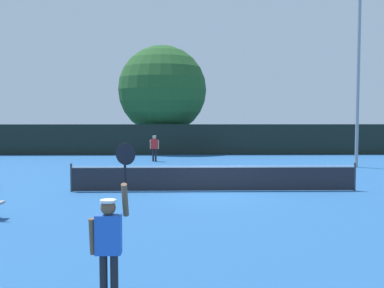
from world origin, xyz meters
name	(u,v)px	position (x,y,z in m)	size (l,w,h in m)	color
ground_plane	(214,191)	(0.00, 0.00, 0.00)	(120.00, 120.00, 0.00)	#235693
tennis_net	(214,178)	(0.00, 0.00, 0.51)	(10.84, 0.08, 1.07)	#232328
perimeter_fence	(198,140)	(0.00, 16.12, 1.12)	(37.29, 0.12, 2.24)	black
player_serving	(109,236)	(-2.31, -10.36, 1.07)	(0.68, 0.39, 2.46)	blue
player_receiving	(154,146)	(-2.93, 11.33, 0.99)	(0.57, 0.24, 1.61)	red
tennis_ball	(278,183)	(2.82, 1.75, 0.03)	(0.07, 0.07, 0.07)	#CCE033
light_pole	(358,68)	(8.49, 7.84, 5.47)	(1.18, 0.28, 9.77)	gray
large_tree	(162,90)	(-2.74, 19.14, 4.90)	(6.99, 6.99, 8.40)	brown
parked_car_near	(165,140)	(-2.67, 22.44, 0.78)	(2.15, 4.31, 1.69)	white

